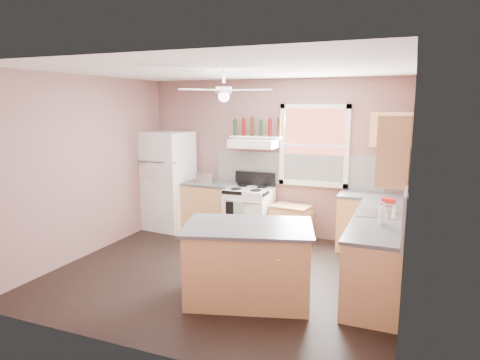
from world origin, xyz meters
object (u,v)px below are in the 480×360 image
at_px(toaster, 204,178).
at_px(cart, 291,223).
at_px(refrigerator, 169,181).
at_px(stove, 249,213).
at_px(island, 248,264).

relative_size(toaster, cart, 0.45).
height_order(refrigerator, toaster, refrigerator).
xyz_separation_m(stove, cart, (0.73, 0.05, -0.12)).
xyz_separation_m(refrigerator, island, (2.41, -2.21, -0.46)).
bearing_deg(cart, toaster, -169.15).
distance_m(toaster, cart, 1.73).
distance_m(refrigerator, toaster, 0.72).
bearing_deg(toaster, stove, -23.82).
height_order(refrigerator, island, refrigerator).
bearing_deg(cart, stove, -166.65).
bearing_deg(stove, island, -66.76).
relative_size(refrigerator, toaster, 6.36).
distance_m(refrigerator, cart, 2.38).
xyz_separation_m(toaster, island, (1.70, -2.24, -0.56)).
bearing_deg(refrigerator, stove, 6.90).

